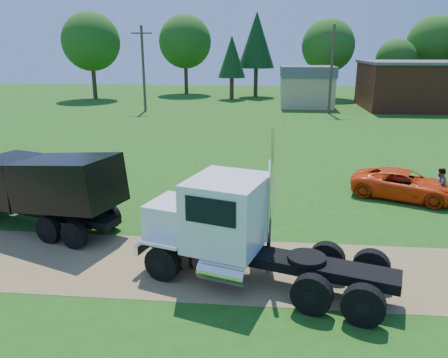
# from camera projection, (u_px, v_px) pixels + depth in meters

# --- Properties ---
(ground) EXTENTS (140.00, 140.00, 0.00)m
(ground) POSITION_uv_depth(u_px,v_px,m) (283.00, 270.00, 13.83)
(ground) COLOR #235212
(ground) RESTS_ON ground
(dirt_track) EXTENTS (120.00, 4.20, 0.01)m
(dirt_track) POSITION_uv_depth(u_px,v_px,m) (283.00, 270.00, 13.83)
(dirt_track) COLOR olive
(dirt_track) RESTS_ON ground
(white_semi_tractor) EXTENTS (7.79, 4.52, 4.61)m
(white_semi_tractor) POSITION_uv_depth(u_px,v_px,m) (229.00, 228.00, 13.13)
(white_semi_tractor) COLOR black
(white_semi_tractor) RESTS_ON ground
(black_dump_truck) EXTENTS (7.30, 4.20, 3.11)m
(black_dump_truck) POSITION_uv_depth(u_px,v_px,m) (42.00, 186.00, 16.61)
(black_dump_truck) COLOR black
(black_dump_truck) RESTS_ON ground
(orange_pickup) EXTENTS (5.22, 3.90, 1.32)m
(orange_pickup) POSITION_uv_depth(u_px,v_px,m) (405.00, 185.00, 20.30)
(orange_pickup) COLOR #EC3D0B
(orange_pickup) RESTS_ON ground
(spectator_a) EXTENTS (0.87, 0.80, 2.00)m
(spectator_a) POSITION_uv_depth(u_px,v_px,m) (186.00, 240.00, 13.69)
(spectator_a) COLOR #999999
(spectator_a) RESTS_ON ground
(spectator_b) EXTENTS (0.96, 0.91, 1.57)m
(spectator_b) POSITION_uv_depth(u_px,v_px,m) (439.00, 185.00, 19.81)
(spectator_b) COLOR #999999
(spectator_b) RESTS_ON ground
(brick_building) EXTENTS (15.40, 10.40, 5.30)m
(brick_building) POSITION_uv_depth(u_px,v_px,m) (432.00, 85.00, 49.53)
(brick_building) COLOR brown
(brick_building) RESTS_ON ground
(tan_shed) EXTENTS (6.20, 5.40, 4.70)m
(tan_shed) POSITION_uv_depth(u_px,v_px,m) (307.00, 86.00, 50.88)
(tan_shed) COLOR tan
(tan_shed) RESTS_ON ground
(utility_poles) EXTENTS (42.20, 0.28, 9.00)m
(utility_poles) POSITION_uv_depth(u_px,v_px,m) (332.00, 68.00, 45.27)
(utility_poles) COLOR #433326
(utility_poles) RESTS_ON ground
(tree_row) EXTENTS (59.37, 15.83, 11.51)m
(tree_row) POSITION_uv_depth(u_px,v_px,m) (302.00, 44.00, 59.51)
(tree_row) COLOR #362516
(tree_row) RESTS_ON ground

